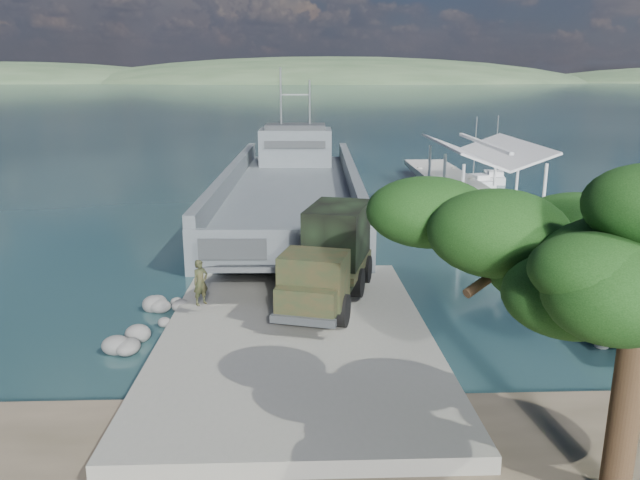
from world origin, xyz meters
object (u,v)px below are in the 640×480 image
Objects in this scene: military_truck at (330,256)px; landing_craft at (292,197)px; sailboat_near at (474,181)px; overhang_tree at (609,244)px; pier at (485,196)px; soldier at (201,292)px; sailboat_far at (494,177)px.

landing_craft is at bearing 110.85° from military_truck.
overhang_tree is (-9.21, -42.49, 6.02)m from sailboat_near.
pier is 23.77× the size of soldier.
military_truck is at bearing -107.13° from sailboat_far.
sailboat_near reaches higher than pier.
sailboat_far is at bearing 21.04° from sailboat_near.
sailboat_far reaches higher than pier.
overhang_tree is at bearing -101.98° from pier.
sailboat_near is 0.72× the size of overhang_tree.
sailboat_near reaches higher than military_truck.
sailboat_far is 0.71× the size of overhang_tree.
landing_craft is 6.06× the size of sailboat_far.
landing_craft is 4.32× the size of overhang_tree.
sailboat_near is at bearing 79.80° from military_truck.
sailboat_near is (16.40, 9.81, -0.58)m from landing_craft.
sailboat_far is 46.39m from overhang_tree.
pier is 5.20× the size of military_truck.
pier is 30.09m from overhang_tree.
sailboat_far is at bearing 70.30° from pier.
overhang_tree is at bearing -88.38° from soldier.
pier is at bearing -120.44° from sailboat_near.
pier is 1.17× the size of landing_craft.
pier is 7.08× the size of sailboat_far.
soldier is 16.03m from overhang_tree.
overhang_tree is (5.38, -12.50, 3.98)m from military_truck.
military_truck is 5.57m from soldier.
landing_craft is at bearing 164.82° from pier.
military_truck is 33.42m from sailboat_near.
overhang_tree reaches higher than soldier.
landing_craft is 22.03m from soldier.
soldier is at bearing -139.85° from sailboat_near.
military_truck is 4.57× the size of soldier.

